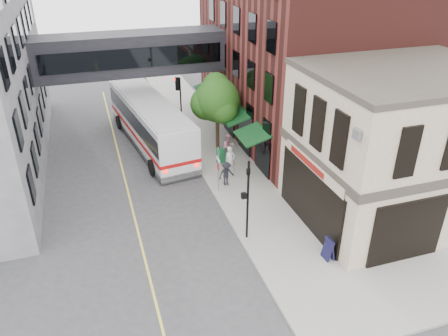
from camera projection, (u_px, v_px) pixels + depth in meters
ground at (253, 264)px, 21.39m from camera, size 120.00×120.00×0.00m
sidewalk_main at (211, 144)px, 33.67m from camera, size 4.00×60.00×0.15m
corner_building at (397, 146)px, 23.54m from camera, size 10.19×8.12×8.45m
brick_building at (306, 44)px, 33.45m from camera, size 13.76×18.00×14.00m
skyway_bridge at (131, 53)px, 32.67m from camera, size 14.00×3.18×3.00m
traffic_signal_near at (247, 191)px, 21.77m from camera, size 0.44×0.22×4.60m
traffic_signal_far at (179, 94)px, 34.19m from camera, size 0.53×0.28×4.50m
street_sign_pole at (218, 166)px, 26.48m from camera, size 0.08×0.75×3.00m
street_tree at (216, 99)px, 31.27m from camera, size 3.80×3.20×5.60m
lane_marking at (126, 183)px, 28.43m from camera, size 0.12×40.00×0.01m
bus at (150, 121)px, 32.85m from camera, size 4.66×13.28×3.50m
pedestrian_a at (230, 161)px, 28.88m from camera, size 0.75×0.53×1.94m
pedestrian_b at (228, 146)px, 30.88m from camera, size 1.06×0.91×1.90m
pedestrian_c at (226, 174)px, 27.61m from camera, size 1.12×0.76×1.61m
newspaper_box at (221, 156)px, 30.53m from camera, size 0.56×0.52×1.00m
sandwich_board at (329, 249)px, 21.32m from camera, size 0.45×0.66×1.14m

